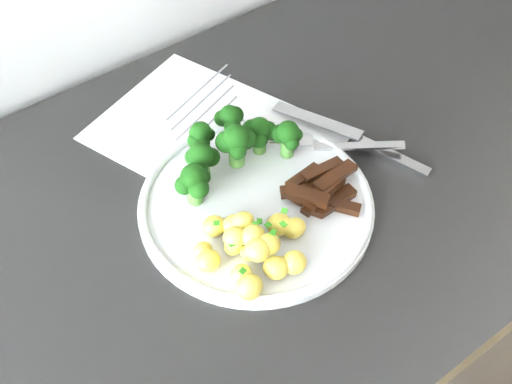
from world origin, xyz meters
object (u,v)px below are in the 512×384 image
Objects in this scene: broccoli at (230,146)px; potatoes at (252,247)px; knife at (369,146)px; counter at (302,333)px; beef_strips at (321,191)px; plate at (256,204)px; fork at (340,144)px; recipe_paper at (215,135)px.

potatoes is (-0.06, -0.13, -0.02)m from broccoli.
knife is (0.17, -0.08, -0.04)m from broccoli.
potatoes is (-0.17, -0.08, 0.50)m from counter.
broccoli is 1.71× the size of beef_strips.
beef_strips reaches higher than plate.
fork is at bearing -20.53° from counter.
plate is at bearing 176.58° from knife.
fork is at bearing 3.24° from plate.
plate is at bearing 149.82° from beef_strips.
potatoes is at bearing -129.95° from plate.
broccoli is at bearing 156.06° from fork.
broccoli reaches higher than potatoes.
recipe_paper is (-0.09, 0.12, 0.47)m from counter.
knife is (0.18, -0.01, 0.00)m from plate.
recipe_paper is 2.02× the size of broccoli.
fork reaches higher than plate.
plate is 1.31× the size of knife.
potatoes reaches higher than fork.
plate is 0.14m from fork.
plate is at bearing -176.76° from fork.
potatoes reaches higher than beef_strips.
broccoli is at bearing 81.75° from plate.
counter is at bearing 24.20° from potatoes.
counter is 0.48m from knife.
knife is at bearing -44.28° from recipe_paper.
recipe_paper is 0.08m from broccoli.
broccoli is at bearing 118.82° from beef_strips.
beef_strips reaches higher than recipe_paper.
broccoli is at bearing 155.38° from counter.
counter is 0.49m from recipe_paper.
knife is at bearing -27.44° from fork.
counter is at bearing -24.62° from broccoli.
plate is 0.08m from potatoes.
potatoes reaches higher than knife.
plate is 0.08m from beef_strips.
fork reaches higher than recipe_paper.
fork is at bearing 152.56° from knife.
recipe_paper is 1.27× the size of plate.
plate is at bearing -102.57° from recipe_paper.
potatoes is at bearing -115.27° from broccoli.
counter is at bearing 47.59° from beef_strips.
beef_strips is at bearing -77.52° from recipe_paper.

